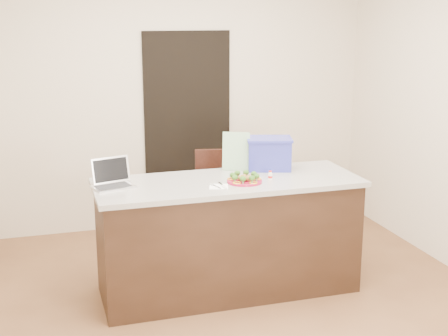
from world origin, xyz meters
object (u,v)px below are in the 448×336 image
object	(u,v)px
blue_box	(269,153)
napkin	(219,187)
chair	(222,197)
island	(228,236)
yogurt_bottle	(270,176)
laptop	(112,179)
plate	(244,181)

from	to	relation	value
blue_box	napkin	bearing A→B (deg)	-128.05
napkin	chair	size ratio (longest dim) A/B	0.14
island	yogurt_bottle	distance (m)	0.59
napkin	yogurt_bottle	size ratio (longest dim) A/B	1.94
napkin	yogurt_bottle	world-z (taller)	yogurt_bottle
yogurt_bottle	island	bearing A→B (deg)	164.86
blue_box	laptop	bearing A→B (deg)	-157.92
napkin	chair	distance (m)	1.02
island	laptop	bearing A→B (deg)	173.96
plate	napkin	size ratio (longest dim) A/B	1.95
blue_box	chair	bearing A→B (deg)	132.58
laptop	blue_box	distance (m)	1.31
island	napkin	distance (m)	0.51
napkin	chair	bearing A→B (deg)	71.75
island	blue_box	bearing A→B (deg)	28.60
island	chair	xyz separation A→B (m)	(0.17, 0.74, 0.09)
island	napkin	size ratio (longest dim) A/B	14.91
plate	napkin	world-z (taller)	plate
blue_box	chair	size ratio (longest dim) A/B	0.43
napkin	blue_box	size ratio (longest dim) A/B	0.33
island	chair	size ratio (longest dim) A/B	2.11
laptop	chair	xyz separation A→B (m)	(1.05, 0.64, -0.42)
napkin	yogurt_bottle	bearing A→B (deg)	10.52
napkin	yogurt_bottle	distance (m)	0.45
plate	island	bearing A→B (deg)	134.62
island	yogurt_bottle	world-z (taller)	yogurt_bottle
laptop	plate	bearing A→B (deg)	-26.72
laptop	yogurt_bottle	bearing A→B (deg)	-24.03
plate	yogurt_bottle	distance (m)	0.22
plate	napkin	xyz separation A→B (m)	(-0.23, -0.07, -0.01)
laptop	napkin	bearing A→B (deg)	-34.58
napkin	plate	bearing A→B (deg)	16.51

